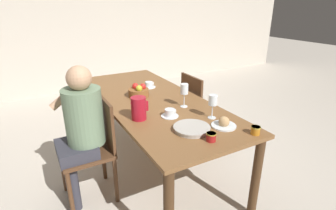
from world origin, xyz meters
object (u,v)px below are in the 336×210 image
object	(u,v)px
teacup_across	(149,85)
jam_jar_amber	(211,137)
wine_glass_water	(184,90)
chair_person_side	(94,147)
teacup_near_person	(170,113)
red_pitcher	(139,108)
serving_tray	(192,128)
wine_glass_juice	(213,101)
jam_jar_red	(255,130)
person_seated	(80,126)
bread_plate	(224,123)
fruit_bowl	(139,92)
chair_opposite	(200,109)

from	to	relation	value
teacup_across	jam_jar_amber	world-z (taller)	teacup_across
wine_glass_water	chair_person_side	bearing A→B (deg)	169.21
teacup_near_person	teacup_across	xyz separation A→B (m)	(0.18, 0.80, 0.00)
red_pitcher	teacup_near_person	distance (m)	0.26
wine_glass_water	serving_tray	bearing A→B (deg)	-115.07
wine_glass_juice	teacup_near_person	size ratio (longest dim) A/B	1.37
red_pitcher	jam_jar_red	world-z (taller)	red_pitcher
jam_jar_amber	jam_jar_red	distance (m)	0.34
red_pitcher	serving_tray	distance (m)	0.46
person_seated	wine_glass_juice	distance (m)	1.07
teacup_across	jam_jar_red	bearing A→B (deg)	-81.76
serving_tray	person_seated	bearing A→B (deg)	141.12
wine_glass_water	teacup_near_person	world-z (taller)	wine_glass_water
person_seated	bread_plate	size ratio (longest dim) A/B	6.31
serving_tray	jam_jar_amber	size ratio (longest dim) A/B	3.98
wine_glass_juice	fruit_bowl	size ratio (longest dim) A/B	0.98
chair_person_side	teacup_near_person	bearing A→B (deg)	-115.44
wine_glass_water	fruit_bowl	world-z (taller)	wine_glass_water
person_seated	red_pitcher	bearing A→B (deg)	-113.33
bread_plate	fruit_bowl	xyz separation A→B (m)	(-0.30, 0.94, 0.03)
wine_glass_water	bread_plate	xyz separation A→B (m)	(0.05, -0.49, -0.13)
chair_person_side	wine_glass_juice	bearing A→B (deg)	-118.45
teacup_across	teacup_near_person	bearing A→B (deg)	-102.97
teacup_across	chair_person_side	bearing A→B (deg)	-146.05
wine_glass_water	wine_glass_juice	world-z (taller)	wine_glass_water
chair_person_side	red_pitcher	bearing A→B (deg)	-120.61
chair_opposite	bread_plate	world-z (taller)	chair_opposite
serving_tray	jam_jar_amber	distance (m)	0.20
person_seated	fruit_bowl	bearing A→B (deg)	-63.76
teacup_across	fruit_bowl	world-z (taller)	fruit_bowl
red_pitcher	wine_glass_water	xyz separation A→B (m)	(0.46, 0.05, 0.06)
teacup_near_person	teacup_across	bearing A→B (deg)	77.03
person_seated	jam_jar_red	distance (m)	1.34
teacup_near_person	bread_plate	bearing A→B (deg)	-53.56
chair_opposite	jam_jar_amber	xyz separation A→B (m)	(-0.64, -1.01, 0.30)
wine_glass_water	bread_plate	world-z (taller)	wine_glass_water
chair_opposite	wine_glass_juice	world-z (taller)	wine_glass_juice
chair_person_side	chair_opposite	bearing A→B (deg)	-79.47
wine_glass_water	jam_jar_amber	size ratio (longest dim) A/B	3.10
wine_glass_juice	bread_plate	size ratio (longest dim) A/B	1.05
chair_opposite	jam_jar_amber	bearing A→B (deg)	-32.47
bread_plate	person_seated	bearing A→B (deg)	146.48
red_pitcher	bread_plate	bearing A→B (deg)	-40.60
wine_glass_water	fruit_bowl	distance (m)	0.52
person_seated	red_pitcher	distance (m)	0.48
wine_glass_water	chair_opposite	bearing A→B (deg)	39.73
jam_jar_red	jam_jar_amber	bearing A→B (deg)	167.60
red_pitcher	teacup_across	xyz separation A→B (m)	(0.43, 0.72, -0.07)
teacup_across	red_pitcher	bearing A→B (deg)	-120.56
chair_opposite	serving_tray	xyz separation A→B (m)	(-0.67, -0.81, 0.28)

